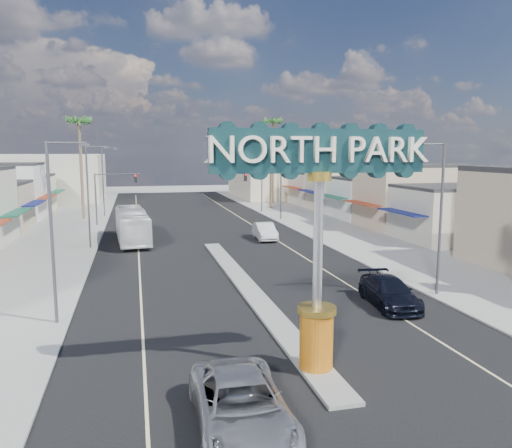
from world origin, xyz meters
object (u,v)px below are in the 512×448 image
streetlight_r_near (439,211)px  city_bus (132,225)px  suv_left (241,406)px  gateway_sign (319,221)px  car_parked_right (265,231)px  streetlight_r_far (261,176)px  streetlight_l_far (104,178)px  traffic_signal_right (267,186)px  palm_left_far (79,127)px  palm_right_far (273,127)px  suv_right (389,292)px  palm_right_mid (271,137)px  streetlight_l_mid (90,191)px  traffic_signal_left (112,189)px  streetlight_l_near (55,223)px  streetlight_r_mid (317,187)px

streetlight_r_near → city_bus: streetlight_r_near is taller
suv_left → city_bus: city_bus is taller
gateway_sign → streetlight_r_near: (10.43, 8.02, -0.86)m
car_parked_right → streetlight_r_far: bearing=79.7°
streetlight_l_far → streetlight_r_near: 46.90m
traffic_signal_right → palm_left_far: 24.09m
streetlight_r_far → palm_right_far: size_ratio=0.64×
streetlight_r_near → suv_left: streetlight_r_near is taller
streetlight_r_far → suv_right: size_ratio=1.68×
palm_right_mid → suv_right: bearing=-97.4°
gateway_sign → streetlight_r_far: gateway_sign is taller
palm_right_far → suv_right: size_ratio=2.64×
gateway_sign → city_bus: (-7.00, 30.79, -4.36)m
streetlight_l_mid → palm_right_far: 41.53m
streetlight_l_mid → suv_left: 32.44m
traffic_signal_left → streetlight_r_near: size_ratio=0.67×
streetlight_l_far → suv_right: (17.31, -43.08, -4.29)m
palm_right_mid → car_parked_right: (-7.50, -25.11, -9.79)m
palm_right_far → suv_right: 54.93m
streetlight_l_far → palm_left_far: 7.21m
palm_right_far → streetlight_r_near: bearing=-95.0°
suv_left → car_parked_right: bearing=75.4°
streetlight_r_far → suv_left: bearing=-104.8°
streetlight_l_near → car_parked_right: size_ratio=1.83×
streetlight_l_mid → streetlight_r_near: bearing=-43.8°
streetlight_l_far → suv_right: streetlight_l_far is taller
traffic_signal_left → palm_left_far: palm_left_far is taller
palm_right_far → city_bus: palm_right_far is taller
car_parked_right → city_bus: size_ratio=0.44×
streetlight_l_far → car_parked_right: (15.93, -21.11, -4.26)m
traffic_signal_right → palm_right_mid: palm_right_mid is taller
streetlight_r_far → traffic_signal_left: bearing=-157.8°
streetlight_r_near → suv_right: bearing=-163.2°
suv_right → city_bus: (-13.88, 23.85, 0.79)m
streetlight_r_far → palm_left_far: size_ratio=0.69×
streetlight_r_near → streetlight_l_mid: bearing=136.2°
streetlight_l_mid → palm_right_far: (25.43, 32.00, 7.32)m
gateway_sign → streetlight_l_far: 51.10m
streetlight_r_mid → palm_right_mid: bearing=84.4°
traffic_signal_right → streetlight_r_far: 8.14m
streetlight_r_near → suv_left: (-14.13, -11.45, -4.23)m
streetlight_l_far → suv_left: streetlight_l_far is taller
streetlight_l_mid → streetlight_r_mid: same height
traffic_signal_right → streetlight_l_mid: streetlight_l_mid is taller
streetlight_r_far → city_bus: size_ratio=0.80×
streetlight_r_mid → suv_left: 34.74m
suv_right → car_parked_right: 22.01m
traffic_signal_right → streetlight_r_mid: 14.07m
traffic_signal_left → streetlight_r_far: (19.62, 8.01, 0.79)m
traffic_signal_right → streetlight_r_near: bearing=-87.9°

